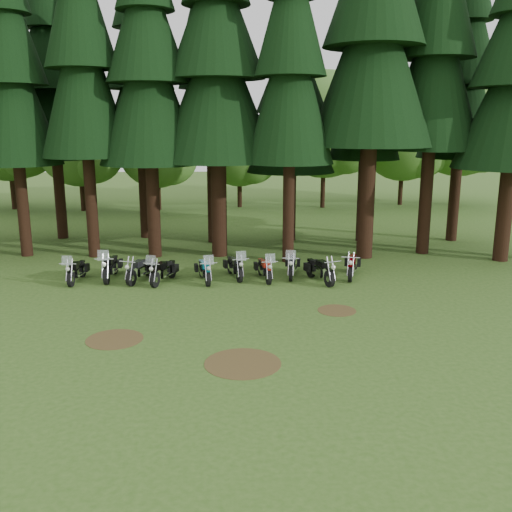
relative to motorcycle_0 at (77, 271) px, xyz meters
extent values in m
plane|color=#33581B|center=(5.93, -4.74, -0.46)|extent=(120.00, 120.00, 0.00)
cylinder|color=black|center=(-3.85, 5.08, 2.30)|extent=(0.58, 0.58, 5.53)
cone|color=black|center=(-3.85, 5.08, 7.60)|extent=(4.32, 4.32, 6.91)
cone|color=black|center=(-3.85, 5.08, 10.86)|extent=(3.46, 3.46, 5.83)
cylinder|color=black|center=(-0.36, 4.76, 2.53)|extent=(0.58, 0.58, 5.99)
cone|color=black|center=(-0.36, 4.76, 8.27)|extent=(4.32, 4.32, 7.49)
cylinder|color=black|center=(2.72, 4.66, 2.32)|extent=(0.66, 0.66, 5.57)
cone|color=black|center=(2.72, 4.66, 7.65)|extent=(4.95, 4.95, 6.96)
cone|color=black|center=(2.72, 4.66, 10.94)|extent=(3.96, 3.96, 5.87)
cylinder|color=black|center=(5.99, 4.70, 2.38)|extent=(0.77, 0.77, 5.70)
cone|color=black|center=(5.99, 4.70, 7.84)|extent=(5.81, 5.81, 7.12)
cone|color=black|center=(5.99, 4.70, 11.20)|extent=(4.65, 4.65, 6.01)
cylinder|color=black|center=(9.36, 3.28, 2.39)|extent=(0.55, 0.55, 5.71)
cone|color=black|center=(9.36, 3.28, 7.86)|extent=(4.15, 4.15, 7.14)
cone|color=black|center=(9.36, 3.28, 11.23)|extent=(3.32, 3.32, 6.03)
cylinder|color=black|center=(13.29, 4.02, 2.84)|extent=(0.80, 0.80, 6.62)
cone|color=black|center=(13.29, 4.02, 9.18)|extent=(5.98, 5.98, 8.27)
cylinder|color=black|center=(16.55, 4.86, 2.71)|extent=(0.64, 0.64, 6.35)
cone|color=black|center=(16.55, 4.86, 8.79)|extent=(4.79, 4.79, 7.93)
cylinder|color=black|center=(19.86, 3.09, 2.24)|extent=(0.72, 0.72, 5.41)
cylinder|color=black|center=(-3.33, 9.60, 2.30)|extent=(0.60, 0.60, 5.53)
cone|color=black|center=(-3.33, 9.60, 7.59)|extent=(4.52, 4.52, 6.91)
cone|color=black|center=(-3.33, 9.60, 10.86)|extent=(3.62, 3.62, 5.83)
cylinder|color=black|center=(1.55, 9.66, 2.31)|extent=(0.65, 0.65, 5.55)
cone|color=black|center=(1.55, 9.66, 7.64)|extent=(4.85, 4.85, 6.94)
cone|color=black|center=(1.55, 9.66, 10.92)|extent=(3.88, 3.88, 5.86)
cylinder|color=black|center=(5.56, 8.20, 2.30)|extent=(0.58, 0.58, 5.52)
cone|color=black|center=(5.56, 8.20, 7.58)|extent=(4.35, 4.35, 6.90)
cone|color=black|center=(5.56, 8.20, 10.84)|extent=(3.48, 3.48, 5.83)
cylinder|color=black|center=(9.96, 8.50, 1.88)|extent=(0.66, 0.66, 4.70)
cone|color=black|center=(9.96, 8.50, 6.38)|extent=(4.94, 4.94, 5.87)
cone|color=black|center=(9.96, 8.50, 9.15)|extent=(3.95, 3.95, 4.96)
cone|color=black|center=(9.96, 8.50, 11.36)|extent=(2.77, 2.77, 3.91)
cylinder|color=black|center=(14.00, 8.12, 2.32)|extent=(0.53, 0.53, 5.56)
cone|color=black|center=(14.00, 8.12, 7.65)|extent=(3.94, 3.94, 6.95)
cone|color=black|center=(14.00, 8.12, 10.93)|extent=(3.15, 3.15, 5.87)
cylinder|color=black|center=(19.29, 8.04, 2.36)|extent=(0.61, 0.61, 5.65)
cone|color=black|center=(19.29, 8.04, 7.77)|extent=(4.59, 4.59, 7.06)
cone|color=black|center=(19.29, 8.04, 11.11)|extent=(3.67, 3.67, 5.96)
cylinder|color=black|center=(-10.41, 21.25, 1.18)|extent=(0.36, 0.36, 3.29)
sphere|color=#396F20|center=(-10.41, 21.25, 5.58)|extent=(7.69, 7.69, 7.69)
sphere|color=#396F20|center=(-9.09, 20.38, 4.81)|extent=(5.49, 5.49, 5.49)
cylinder|color=black|center=(-4.81, 20.23, 0.94)|extent=(0.36, 0.36, 2.80)
sphere|color=#396F20|center=(-4.81, 20.23, 4.67)|extent=(6.53, 6.53, 6.53)
sphere|color=#396F20|center=(-3.69, 19.49, 4.02)|extent=(4.67, 4.67, 4.67)
cylinder|color=black|center=(0.94, 20.57, 0.81)|extent=(0.36, 0.36, 2.55)
sphere|color=#396F20|center=(0.94, 20.57, 4.21)|extent=(5.95, 5.95, 5.95)
sphere|color=#396F20|center=(1.96, 19.89, 3.62)|extent=(4.25, 4.25, 4.25)
cylinder|color=black|center=(7.24, 21.75, 0.77)|extent=(0.36, 0.36, 2.47)
sphere|color=#396F20|center=(7.24, 21.75, 4.06)|extent=(5.76, 5.76, 5.76)
sphere|color=#396F20|center=(8.23, 21.10, 3.49)|extent=(4.12, 4.12, 4.12)
cylinder|color=black|center=(13.85, 21.22, 1.30)|extent=(0.36, 0.36, 3.52)
sphere|color=#396F20|center=(13.85, 21.22, 5.99)|extent=(8.21, 8.21, 8.21)
sphere|color=#396F20|center=(15.25, 20.28, 5.17)|extent=(5.87, 5.87, 5.87)
cylinder|color=black|center=(20.47, 22.47, 1.01)|extent=(0.36, 0.36, 2.94)
sphere|color=#396F20|center=(20.47, 22.47, 4.93)|extent=(6.86, 6.86, 6.86)
sphere|color=#396F20|center=(21.64, 21.69, 4.24)|extent=(4.90, 4.90, 4.90)
cylinder|color=black|center=(25.01, 22.33, 1.29)|extent=(0.36, 0.36, 3.52)
sphere|color=#396F20|center=(25.01, 22.33, 5.98)|extent=(8.20, 8.20, 8.20)
sphere|color=#396F20|center=(26.42, 21.40, 5.16)|extent=(5.86, 5.86, 5.86)
cylinder|color=#4C3D1E|center=(2.93, -6.74, -0.46)|extent=(1.80, 1.80, 0.01)
cylinder|color=#4C3D1E|center=(10.43, -4.24, -0.46)|extent=(1.40, 1.40, 0.01)
cylinder|color=#4C3D1E|center=(6.93, -8.74, -0.46)|extent=(2.20, 2.20, 0.01)
cylinder|color=black|center=(-0.05, -0.74, -0.14)|extent=(0.18, 0.65, 0.65)
cylinder|color=black|center=(0.05, 0.77, -0.14)|extent=(0.18, 0.65, 0.65)
cube|color=silver|center=(0.00, 0.06, -0.05)|extent=(0.32, 0.70, 0.33)
cube|color=black|center=(-0.01, -0.16, 0.30)|extent=(0.33, 0.56, 0.24)
cube|color=black|center=(0.02, 0.29, 0.26)|extent=(0.33, 0.56, 0.12)
cube|color=silver|center=(-0.07, -1.04, 0.73)|extent=(0.42, 0.15, 0.39)
cylinder|color=black|center=(1.35, -0.44, -0.10)|extent=(0.16, 0.73, 0.72)
cylinder|color=black|center=(1.37, 1.26, -0.10)|extent=(0.16, 0.73, 0.72)
cube|color=silver|center=(1.36, 0.46, 0.00)|extent=(0.32, 0.77, 0.37)
cube|color=black|center=(1.36, 0.21, 0.39)|extent=(0.34, 0.61, 0.26)
cube|color=black|center=(1.36, 0.71, 0.35)|extent=(0.34, 0.61, 0.13)
cube|color=silver|center=(1.35, -0.77, 0.87)|extent=(0.46, 0.14, 0.43)
cylinder|color=black|center=(2.43, -0.74, -0.12)|extent=(0.37, 0.70, 0.69)
cylinder|color=black|center=(2.98, 0.78, -0.12)|extent=(0.37, 0.70, 0.69)
cube|color=silver|center=(2.73, 0.07, -0.03)|extent=(0.52, 0.78, 0.35)
cube|color=black|center=(2.65, -0.16, 0.35)|extent=(0.49, 0.65, 0.25)
cube|color=black|center=(2.81, 0.29, 0.31)|extent=(0.49, 0.65, 0.13)
cylinder|color=black|center=(3.45, -0.99, -0.13)|extent=(0.36, 0.68, 0.67)
cylinder|color=black|center=(3.99, 0.49, -0.13)|extent=(0.36, 0.68, 0.67)
cube|color=silver|center=(3.74, -0.20, -0.04)|extent=(0.51, 0.76, 0.34)
cube|color=black|center=(3.66, -0.42, 0.33)|extent=(0.48, 0.63, 0.24)
cube|color=black|center=(3.82, 0.01, 0.28)|extent=(0.48, 0.63, 0.12)
cube|color=silver|center=(3.34, -1.27, 0.77)|extent=(0.44, 0.27, 0.40)
cylinder|color=black|center=(5.62, -0.93, -0.14)|extent=(0.28, 0.67, 0.65)
cylinder|color=black|center=(5.29, 0.57, -0.14)|extent=(0.28, 0.67, 0.65)
cube|color=silver|center=(5.44, -0.13, -0.05)|extent=(0.42, 0.74, 0.34)
cube|color=#095C6E|center=(5.49, -0.35, 0.31)|extent=(0.41, 0.60, 0.24)
cube|color=black|center=(5.39, 0.10, 0.27)|extent=(0.41, 0.60, 0.12)
cube|color=silver|center=(5.68, -1.22, 0.74)|extent=(0.43, 0.21, 0.39)
cylinder|color=black|center=(6.94, -0.37, -0.13)|extent=(0.31, 0.68, 0.67)
cylinder|color=black|center=(6.55, 1.14, -0.13)|extent=(0.31, 0.68, 0.67)
cube|color=silver|center=(6.73, 0.43, -0.04)|extent=(0.45, 0.76, 0.34)
cube|color=black|center=(6.79, 0.21, 0.32)|extent=(0.43, 0.61, 0.24)
cube|color=black|center=(6.67, 0.66, 0.28)|extent=(0.43, 0.61, 0.12)
cube|color=silver|center=(7.02, -0.67, 0.77)|extent=(0.44, 0.23, 0.40)
cylinder|color=black|center=(8.16, -0.74, -0.14)|extent=(0.24, 0.66, 0.65)
cylinder|color=black|center=(7.91, 0.76, -0.14)|extent=(0.24, 0.66, 0.65)
cube|color=silver|center=(8.03, 0.06, -0.05)|extent=(0.39, 0.72, 0.33)
cube|color=#A22316|center=(8.06, -0.17, 0.30)|extent=(0.38, 0.58, 0.24)
cube|color=black|center=(7.99, 0.28, 0.26)|extent=(0.38, 0.58, 0.12)
cube|color=silver|center=(8.21, -1.04, 0.74)|extent=(0.43, 0.19, 0.39)
cylinder|color=black|center=(9.15, -0.24, -0.13)|extent=(0.25, 0.68, 0.66)
cylinder|color=black|center=(9.40, 1.29, -0.13)|extent=(0.25, 0.68, 0.66)
cube|color=silver|center=(9.28, 0.57, -0.04)|extent=(0.39, 0.74, 0.34)
cube|color=black|center=(9.25, 0.35, 0.32)|extent=(0.39, 0.59, 0.24)
cube|color=black|center=(9.32, 0.80, 0.28)|extent=(0.39, 0.59, 0.12)
cube|color=silver|center=(9.10, -0.54, 0.76)|extent=(0.44, 0.19, 0.40)
cylinder|color=black|center=(10.65, -1.21, -0.11)|extent=(0.38, 0.72, 0.71)
cylinder|color=black|center=(10.09, 0.35, -0.11)|extent=(0.38, 0.72, 0.71)
cube|color=silver|center=(10.35, -0.38, -0.01)|extent=(0.53, 0.81, 0.36)
cube|color=black|center=(10.44, -0.61, 0.37)|extent=(0.50, 0.66, 0.26)
cube|color=black|center=(10.27, -0.15, 0.33)|extent=(0.50, 0.66, 0.13)
cylinder|color=black|center=(11.67, -0.49, -0.11)|extent=(0.34, 0.73, 0.71)
cylinder|color=black|center=(12.12, 1.12, -0.11)|extent=(0.34, 0.73, 0.71)
cube|color=silver|center=(11.91, 0.37, -0.01)|extent=(0.49, 0.81, 0.37)
cube|color=#640006|center=(11.84, 0.13, 0.38)|extent=(0.47, 0.66, 0.26)
cube|color=black|center=(11.97, 0.61, 0.33)|extent=(0.47, 0.66, 0.13)
camera|label=1|loc=(6.69, -23.76, 6.21)|focal=40.00mm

